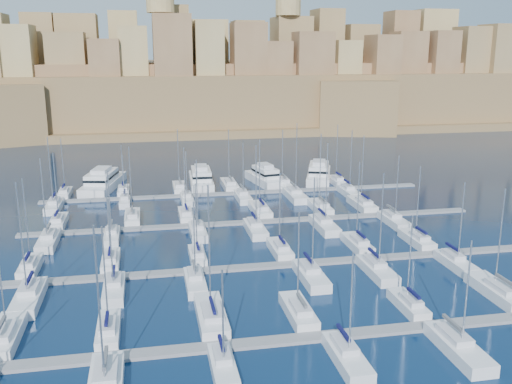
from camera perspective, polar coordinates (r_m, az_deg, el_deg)
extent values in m
plane|color=black|center=(96.42, 1.17, -4.83)|extent=(600.00, 600.00, 0.00)
cube|color=slate|center=(66.19, 7.58, -14.05)|extent=(84.00, 2.00, 0.40)
cube|color=slate|center=(85.38, 2.88, -7.27)|extent=(84.00, 2.00, 0.40)
cube|color=slate|center=(105.67, 0.02, -3.00)|extent=(84.00, 2.00, 0.40)
cube|color=slate|center=(126.54, -1.89, -0.12)|extent=(84.00, 2.00, 0.40)
cube|color=white|center=(70.23, -23.72, -13.15)|extent=(2.96, 9.86, 1.69)
cube|color=silver|center=(68.86, -24.00, -12.62)|extent=(2.07, 4.44, 0.70)
cylinder|color=#9EA0A8|center=(68.05, -24.19, -8.00)|extent=(0.18, 0.18, 11.48)
cube|color=#595B60|center=(67.98, -24.18, -12.01)|extent=(0.35, 3.94, 0.35)
cube|color=white|center=(67.88, -14.53, -13.36)|extent=(2.49, 8.32, 1.62)
cube|color=silver|center=(66.62, -14.63, -12.80)|extent=(1.75, 3.74, 0.70)
cylinder|color=#9EA0A8|center=(65.56, -14.86, -8.11)|extent=(0.18, 0.18, 11.45)
cube|color=#0C0D3E|center=(65.79, -14.71, -12.14)|extent=(0.35, 3.33, 0.35)
cube|color=white|center=(69.05, -4.50, -12.36)|extent=(3.22, 10.74, 1.74)
cube|color=silver|center=(67.56, -4.42, -11.84)|extent=(2.25, 4.83, 0.70)
cylinder|color=#9EA0A8|center=(66.24, -4.70, -5.62)|extent=(0.18, 0.18, 15.10)
cube|color=#0C0D3E|center=(66.62, -4.38, -11.23)|extent=(0.35, 4.29, 0.35)
cube|color=white|center=(70.17, 4.26, -11.94)|extent=(2.76, 9.21, 1.66)
cube|color=silver|center=(68.86, 4.48, -11.38)|extent=(1.93, 4.14, 0.70)
cylinder|color=#9EA0A8|center=(67.95, 4.26, -6.76)|extent=(0.18, 0.18, 11.55)
cube|color=#595B60|center=(68.02, 4.60, -10.75)|extent=(0.35, 3.68, 0.35)
cube|color=white|center=(74.21, 14.96, -10.93)|extent=(2.35, 7.84, 1.59)
cube|color=silver|center=(73.10, 15.29, -10.36)|extent=(1.65, 3.53, 0.70)
cylinder|color=#9EA0A8|center=(72.20, 15.13, -6.38)|extent=(0.18, 0.18, 10.68)
cube|color=#0C0D3E|center=(72.36, 15.48, -9.72)|extent=(0.35, 3.14, 0.35)
cube|color=white|center=(81.58, 22.94, -9.20)|extent=(3.21, 10.69, 1.73)
cube|color=silver|center=(80.32, 23.44, -8.68)|extent=(2.24, 4.81, 0.70)
cylinder|color=#9EA0A8|center=(79.53, 23.23, -4.20)|extent=(0.18, 0.18, 12.89)
cube|color=#595B60|center=(79.54, 23.73, -8.12)|extent=(0.35, 4.27, 0.35)
cube|color=silver|center=(58.20, -14.81, -16.90)|extent=(2.20, 4.72, 0.70)
cylinder|color=#9EA0A8|center=(53.44, -15.41, -11.04)|extent=(0.18, 0.18, 15.25)
cube|color=#595B60|center=(58.13, -14.85, -15.74)|extent=(0.35, 4.19, 0.35)
cube|color=white|center=(59.28, -3.31, -17.23)|extent=(2.34, 7.79, 1.59)
cube|color=silver|center=(59.36, -3.43, -15.90)|extent=(1.64, 3.50, 0.70)
cylinder|color=#9EA0A8|center=(56.16, -3.33, -12.43)|extent=(0.18, 0.18, 9.88)
cube|color=#0C0D3E|center=(59.18, -3.50, -14.84)|extent=(0.35, 3.11, 0.35)
cube|color=white|center=(61.46, 9.10, -16.14)|extent=(2.70, 9.00, 1.65)
cube|color=silver|center=(61.62, 8.84, -14.79)|extent=(1.89, 4.05, 0.70)
cylinder|color=#9EA0A8|center=(58.20, 9.49, -11.02)|extent=(0.18, 0.18, 10.87)
cube|color=#0C0D3E|center=(61.49, 8.74, -13.74)|extent=(0.35, 3.60, 0.35)
cube|color=white|center=(65.89, 19.60, -14.60)|extent=(3.01, 10.02, 1.70)
cube|color=silver|center=(66.09, 19.24, -13.30)|extent=(2.10, 4.51, 0.70)
cylinder|color=#9EA0A8|center=(62.71, 20.33, -9.53)|extent=(0.18, 0.18, 11.40)
cube|color=#595B60|center=(66.01, 19.09, -12.30)|extent=(0.35, 4.01, 0.35)
cube|color=white|center=(89.59, -21.63, -7.03)|extent=(2.53, 8.42, 1.62)
cube|color=silver|center=(88.42, -21.80, -6.52)|extent=(1.77, 3.79, 0.70)
cylinder|color=#9EA0A8|center=(87.82, -22.00, -2.66)|extent=(0.18, 0.18, 12.38)
cube|color=#0C0D3E|center=(87.68, -21.91, -5.97)|extent=(0.35, 3.37, 0.35)
cube|color=white|center=(88.12, -14.31, -6.80)|extent=(2.54, 8.46, 1.62)
cube|color=silver|center=(86.92, -14.38, -6.28)|extent=(1.78, 3.81, 0.70)
cylinder|color=#9EA0A8|center=(86.45, -14.56, -2.64)|extent=(0.18, 0.18, 11.47)
cube|color=#0C0D3E|center=(86.17, -14.44, -5.72)|extent=(0.35, 3.38, 0.35)
cube|color=white|center=(87.86, -5.88, -6.49)|extent=(2.32, 7.74, 1.59)
cube|color=silver|center=(86.74, -5.85, -5.96)|extent=(1.63, 3.49, 0.70)
cylinder|color=#9EA0A8|center=(86.28, -6.01, -2.62)|extent=(0.18, 0.18, 10.57)
cube|color=#0C0D3E|center=(86.02, -5.85, -5.39)|extent=(0.35, 3.10, 0.35)
cube|color=white|center=(90.24, 2.40, -5.84)|extent=(2.61, 8.68, 1.63)
cube|color=silver|center=(89.06, 2.54, -5.32)|extent=(1.82, 3.91, 0.70)
cylinder|color=#9EA0A8|center=(88.62, 2.38, -1.75)|extent=(0.18, 0.18, 11.53)
cube|color=#0C0D3E|center=(88.31, 2.61, -4.77)|extent=(0.35, 3.47, 0.35)
cube|color=white|center=(94.05, 10.08, -5.21)|extent=(2.69, 8.95, 1.65)
cube|color=silver|center=(92.88, 10.30, -4.71)|extent=(1.88, 4.03, 0.70)
cylinder|color=#9EA0A8|center=(92.34, 10.17, -0.91)|extent=(0.18, 0.18, 12.74)
cube|color=#0C0D3E|center=(92.16, 10.43, -4.18)|extent=(0.35, 3.58, 0.35)
cube|color=white|center=(98.16, 15.77, -4.71)|extent=(2.69, 8.97, 1.65)
cube|color=silver|center=(97.04, 16.05, -4.22)|extent=(1.88, 4.03, 0.70)
cylinder|color=#9EA0A8|center=(96.67, 15.91, -0.88)|extent=(0.18, 0.18, 11.67)
cube|color=#0C0D3E|center=(96.35, 16.21, -3.70)|extent=(0.35, 3.59, 0.35)
cube|color=white|center=(78.81, -21.76, -9.91)|extent=(3.13, 10.44, 1.72)
cube|color=silver|center=(79.29, -21.71, -8.81)|extent=(2.19, 4.70, 0.70)
cylinder|color=#9EA0A8|center=(75.53, -22.39, -4.44)|extent=(0.18, 0.18, 14.46)
cube|color=#0C0D3E|center=(79.38, -21.71, -7.97)|extent=(0.35, 4.18, 0.35)
cube|color=white|center=(78.11, -14.01, -9.54)|extent=(2.70, 8.99, 1.65)
cube|color=silver|center=(78.49, -14.03, -8.49)|extent=(1.89, 4.05, 0.70)
cylinder|color=#9EA0A8|center=(75.30, -14.33, -5.00)|extent=(0.18, 0.18, 11.73)
cube|color=#0C0D3E|center=(78.52, -14.06, -7.66)|extent=(0.35, 3.60, 0.35)
cube|color=white|center=(78.36, -6.09, -9.11)|extent=(2.57, 8.56, 1.63)
cube|color=silver|center=(78.70, -6.17, -8.08)|extent=(1.80, 3.85, 0.70)
cylinder|color=#9EA0A8|center=(75.73, -6.18, -4.91)|extent=(0.18, 0.18, 10.79)
cube|color=#595B60|center=(78.71, -6.22, -7.26)|extent=(0.35, 3.42, 0.35)
cube|color=white|center=(80.48, 5.52, -8.42)|extent=(2.98, 9.95, 1.70)
cube|color=silver|center=(80.91, 5.34, -7.37)|extent=(2.09, 4.48, 0.70)
cylinder|color=#9EA0A8|center=(77.44, 5.75, -3.37)|extent=(0.18, 0.18, 13.47)
cube|color=#0C0D3E|center=(80.98, 5.26, -6.56)|extent=(0.35, 3.98, 0.35)
cube|color=white|center=(83.79, 12.01, -7.75)|extent=(2.90, 9.67, 1.68)
cube|color=silver|center=(84.18, 11.80, -6.76)|extent=(2.03, 4.35, 0.70)
cylinder|color=#9EA0A8|center=(80.87, 12.42, -2.85)|extent=(0.18, 0.18, 13.57)
cube|color=#0C0D3E|center=(84.24, 11.71, -5.98)|extent=(0.35, 3.87, 0.35)
cube|color=white|center=(89.59, 19.35, -6.82)|extent=(2.65, 8.84, 1.64)
cube|color=silver|center=(89.90, 19.13, -5.93)|extent=(1.86, 3.98, 0.70)
cylinder|color=#9EA0A8|center=(87.16, 19.85, -2.81)|extent=(0.18, 0.18, 11.69)
cube|color=#0C0D3E|center=(89.92, 19.05, -5.21)|extent=(0.35, 3.53, 0.35)
cube|color=white|center=(110.14, -19.15, -2.92)|extent=(2.62, 8.73, 1.64)
cube|color=silver|center=(108.99, -19.26, -2.46)|extent=(1.83, 3.93, 0.70)
cylinder|color=#9EA0A8|center=(108.85, -19.41, 0.59)|extent=(0.18, 0.18, 12.02)
cube|color=#0C0D3E|center=(108.30, -19.33, -2.00)|extent=(0.35, 3.49, 0.35)
cube|color=white|center=(109.20, -12.25, -2.58)|extent=(2.77, 9.23, 1.66)
cube|color=silver|center=(107.99, -12.29, -2.12)|extent=(1.94, 4.16, 0.70)
cylinder|color=#9EA0A8|center=(107.85, -12.44, 1.14)|extent=(0.18, 0.18, 12.70)
cube|color=#595B60|center=(107.26, -12.32, -1.65)|extent=(0.35, 3.69, 0.35)
cube|color=white|center=(109.03, -7.03, -2.39)|extent=(2.56, 8.52, 1.63)
cube|color=silver|center=(107.89, -7.01, -1.93)|extent=(1.79, 3.83, 0.70)
cylinder|color=#9EA0A8|center=(107.69, -7.15, 1.22)|extent=(0.18, 0.18, 12.28)
cube|color=#0C0D3E|center=(107.20, -7.01, -1.45)|extent=(0.35, 3.41, 0.35)
cube|color=white|center=(111.66, 0.41, -1.87)|extent=(3.05, 10.17, 1.71)
cube|color=silver|center=(110.37, 0.51, -1.41)|extent=(2.14, 4.58, 0.70)
cylinder|color=#9EA0A8|center=(110.34, 0.36, 1.89)|extent=(0.18, 0.18, 13.06)
cube|color=#0C0D3E|center=(109.61, 0.57, -0.95)|extent=(0.35, 4.07, 0.35)
cube|color=white|center=(114.33, 6.40, -1.58)|extent=(2.88, 9.59, 1.68)
cube|color=silver|center=(113.13, 6.56, -1.13)|extent=(2.01, 4.31, 0.70)
cylinder|color=#9EA0A8|center=(112.92, 6.44, 2.31)|extent=(0.18, 0.18, 13.99)
cube|color=#595B60|center=(112.42, 6.65, -0.68)|extent=(0.35, 3.83, 0.35)
cube|color=white|center=(117.52, 10.54, -1.29)|extent=(3.05, 10.18, 1.71)
cube|color=silver|center=(116.30, 10.74, -0.85)|extent=(2.14, 4.58, 0.70)
cylinder|color=#9EA0A8|center=(116.25, 10.61, 2.34)|extent=(0.18, 0.18, 13.28)
cube|color=#0C0D3E|center=(115.58, 10.86, -0.41)|extent=(0.35, 4.07, 0.35)
cube|color=white|center=(99.67, -20.07, -4.75)|extent=(2.86, 9.52, 1.68)
cube|color=silver|center=(100.21, -20.05, -3.94)|extent=(2.00, 4.28, 0.70)
cylinder|color=#9EA0A8|center=(97.17, -20.48, -0.67)|extent=(0.18, 0.18, 13.25)
cube|color=#595B60|center=(100.35, -20.06, -3.28)|extent=(0.35, 3.81, 0.35)
cube|color=white|center=(99.13, -14.21, -4.43)|extent=(2.46, 8.21, 1.61)
cube|color=silver|center=(99.56, -14.23, -3.65)|extent=(1.72, 3.69, 0.70)
cylinder|color=#9EA0A8|center=(96.99, -14.44, -1.04)|extent=(0.18, 0.18, 10.76)
cube|color=#595B60|center=(99.64, -14.26, -3.01)|extent=(0.35, 3.28, 0.35)
cube|color=white|center=(98.94, -5.84, -4.09)|extent=(2.66, 8.86, 1.64)
cube|color=silver|center=(99.43, -5.90, -3.29)|extent=(1.86, 3.99, 0.70)
cylinder|color=#9EA0A8|center=(96.60, -5.91, -0.29)|extent=(0.18, 0.18, 12.10)
cube|color=#595B60|center=(99.54, -5.94, -2.64)|extent=(0.35, 3.54, 0.35)
cube|color=white|center=(99.92, -0.05, -3.81)|extent=(2.87, 9.58, 1.68)
cube|color=silver|center=(100.46, -0.16, -3.00)|extent=(2.01, 4.31, 0.70)
cylinder|color=#9EA0A8|center=(97.30, 0.00, 0.57)|extent=(0.18, 0.18, 14.27)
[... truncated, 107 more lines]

